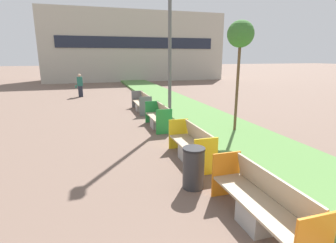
# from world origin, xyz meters

# --- Properties ---
(planter_grass_strip) EXTENTS (2.80, 120.00, 0.18)m
(planter_grass_strip) POSITION_xyz_m (3.20, 12.00, 0.09)
(planter_grass_strip) COLOR #568442
(planter_grass_strip) RESTS_ON ground
(building_backdrop) EXTENTS (20.79, 6.40, 7.81)m
(building_backdrop) POSITION_xyz_m (4.00, 33.80, 3.90)
(building_backdrop) COLOR #B2AD9E
(building_backdrop) RESTS_ON ground
(bench_orange_frame) EXTENTS (0.65, 2.29, 0.94)m
(bench_orange_frame) POSITION_xyz_m (0.94, 4.01, 0.37)
(bench_orange_frame) COLOR #9E9B96
(bench_orange_frame) RESTS_ON ground
(bench_yellow_frame) EXTENTS (0.65, 2.07, 0.94)m
(bench_yellow_frame) POSITION_xyz_m (0.94, 7.13, 0.37)
(bench_yellow_frame) COLOR #9E9B96
(bench_yellow_frame) RESTS_ON ground
(bench_green_frame) EXTENTS (0.65, 1.93, 0.94)m
(bench_green_frame) POSITION_xyz_m (0.94, 10.72, 0.36)
(bench_green_frame) COLOR #9E9B96
(bench_green_frame) RESTS_ON ground
(bench_grey_frame) EXTENTS (0.65, 2.36, 0.94)m
(bench_grey_frame) POSITION_xyz_m (0.94, 14.19, 0.38)
(bench_grey_frame) COLOR #9E9B96
(bench_grey_frame) RESTS_ON ground
(litter_bin) EXTENTS (0.49, 0.49, 0.93)m
(litter_bin) POSITION_xyz_m (0.38, 5.63, 0.46)
(litter_bin) COLOR #2D2D30
(litter_bin) RESTS_ON ground
(street_lamp_post) EXTENTS (0.24, 0.44, 7.32)m
(street_lamp_post) POSITION_xyz_m (1.55, 11.17, 4.04)
(street_lamp_post) COLOR #56595B
(street_lamp_post) RESTS_ON ground
(sapling_tree_near) EXTENTS (0.92, 0.92, 4.03)m
(sapling_tree_near) POSITION_xyz_m (3.40, 8.96, 3.50)
(sapling_tree_near) COLOR brown
(sapling_tree_near) RESTS_ON ground
(pedestrian_walking) EXTENTS (0.53, 0.24, 1.63)m
(pedestrian_walking) POSITION_xyz_m (-2.28, 20.44, 0.82)
(pedestrian_walking) COLOR #232633
(pedestrian_walking) RESTS_ON ground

